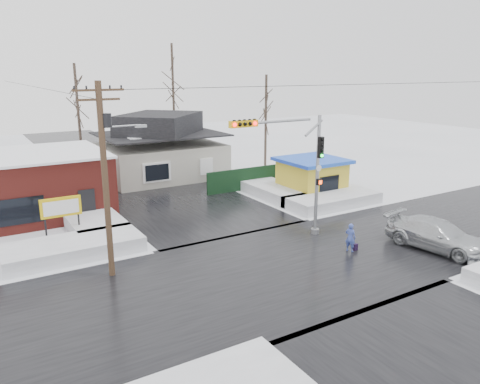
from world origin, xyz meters
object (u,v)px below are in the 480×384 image
kiosk (312,177)px  pedestrian (350,238)px  car (437,235)px  marquee_sign (61,208)px  traffic_signal (296,161)px  utility_pole (106,170)px

kiosk → pedestrian: 11.69m
pedestrian → car: (4.23, -2.17, 0.02)m
marquee_sign → pedestrian: 16.04m
kiosk → traffic_signal: bearing=-135.2°
pedestrian → car: bearing=-140.2°
utility_pole → car: utility_pole is taller
utility_pole → traffic_signal: bearing=-2.9°
marquee_sign → car: marquee_sign is taller
traffic_signal → marquee_sign: traffic_signal is taller
traffic_signal → kiosk: traffic_signal is taller
traffic_signal → pedestrian: (1.32, -3.13, -3.76)m
car → marquee_sign: bearing=135.9°
marquee_sign → kiosk: (18.50, 0.50, -0.46)m
marquee_sign → car: bearing=-34.8°
traffic_signal → kiosk: 10.43m
kiosk → pedestrian: kiosk is taller
marquee_sign → car: 20.72m
traffic_signal → marquee_sign: bearing=150.3°
utility_pole → marquee_sign: utility_pole is taller
kiosk → car: kiosk is taller
traffic_signal → utility_pole: (-10.36, 0.53, 0.57)m
traffic_signal → kiosk: (7.07, 7.03, -3.08)m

